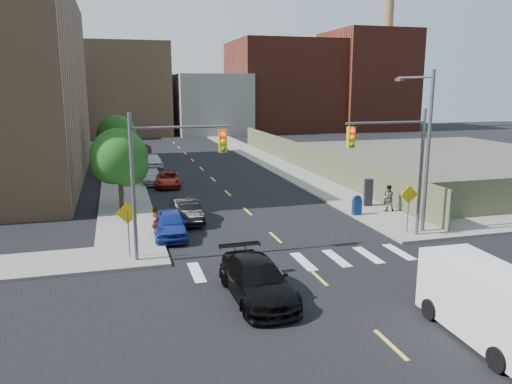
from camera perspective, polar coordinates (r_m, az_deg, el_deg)
ground at (r=20.47m, az=9.31°, el=-11.58°), size 160.00×160.00×0.00m
sidewalk_nw at (r=58.97m, az=-15.27°, el=3.78°), size 3.50×73.00×0.15m
sidewalk_ne at (r=61.08m, az=-0.54°, el=4.48°), size 3.50×73.00×0.15m
fence_north at (r=48.78m, az=5.75°, el=3.88°), size 0.12×44.00×2.50m
gravel_lot at (r=59.78m, az=21.67°, el=3.41°), size 36.00×42.00×0.06m
bg_bldg_west at (r=88.04m, az=-25.19°, el=9.56°), size 14.00×18.00×12.00m
bg_bldg_midwest at (r=88.94m, az=-14.68°, el=11.28°), size 14.00×16.00×15.00m
bg_bldg_center at (r=88.46m, az=-5.32°, el=9.99°), size 12.00×16.00×10.00m
bg_bldg_east at (r=93.88m, az=3.02°, el=11.97°), size 18.00×18.00×16.00m
bg_bldg_fareast at (r=98.41m, az=12.49°, el=12.30°), size 14.00×16.00×18.00m
smokestack at (r=100.51m, az=14.70°, el=15.04°), size 1.80×1.80×28.00m
signal_nw at (r=23.30m, az=-10.26°, el=2.92°), size 4.59×0.30×7.00m
signal_ne at (r=27.17m, az=15.79°, el=3.94°), size 4.59×0.30×7.00m
streetlight_ne at (r=29.03m, az=18.69°, el=5.64°), size 0.25×3.70×9.00m
warn_sign_nw at (r=24.21m, az=-14.44°, el=-3.06°), size 1.06×0.06×2.83m
warn_sign_ne at (r=28.67m, az=17.06°, el=-0.88°), size 1.06×0.06×2.83m
warn_sign_midwest at (r=37.43m, az=-15.03°, el=2.19°), size 1.06×0.06×2.83m
tree_west_near at (r=33.29m, az=-15.39°, el=3.56°), size 3.66×3.64×5.52m
tree_west_far at (r=48.19m, az=-15.61°, el=6.07°), size 3.66×3.64×5.52m
parked_car_blue at (r=27.79m, az=-9.74°, el=-3.59°), size 2.07×4.44×1.47m
parked_car_black at (r=30.67m, az=-7.90°, el=-2.11°), size 1.60×4.29×1.40m
parked_car_red at (r=41.69m, az=-10.08°, el=1.46°), size 2.37×4.54×1.22m
parked_car_silver at (r=43.30m, az=-11.82°, el=1.79°), size 1.76×4.23×1.22m
parked_car_white at (r=51.84m, az=-11.69°, el=3.55°), size 1.86×4.13×1.38m
parked_car_maroon at (r=57.74m, az=-12.84°, el=4.34°), size 1.56×4.18×1.36m
parked_car_grey at (r=58.74m, az=-13.10°, el=4.55°), size 2.90×5.73×1.55m
black_sedan at (r=19.68m, az=0.12°, el=-9.99°), size 2.33×5.35×1.53m
cargo_van at (r=18.31m, az=24.79°, el=-11.23°), size 2.33×5.31×2.40m
mailbox at (r=32.10m, az=11.47°, el=-1.49°), size 0.52×0.40×1.27m
payphone at (r=34.59m, az=12.71°, el=-0.04°), size 0.65×0.58×1.85m
pedestrian_west at (r=27.84m, az=-11.43°, el=-3.25°), size 0.54×0.65×1.53m
pedestrian_east at (r=33.44m, az=14.85°, el=-0.67°), size 0.98×0.85×1.72m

